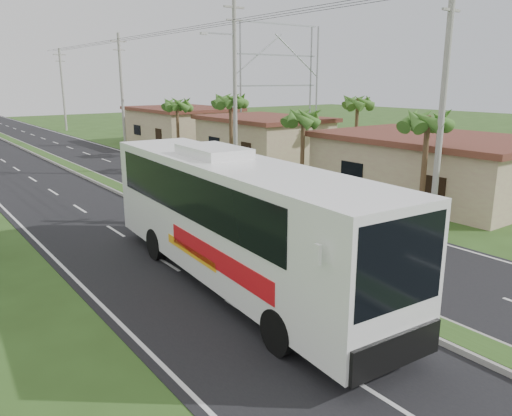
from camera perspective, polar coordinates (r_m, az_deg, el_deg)
ground at (r=16.94m, az=8.54°, el=-8.61°), size 180.00×180.00×0.00m
road_asphalt at (r=33.50m, az=-16.40°, el=2.53°), size 14.00×160.00×0.02m
median_strip at (r=33.48m, az=-16.42°, el=2.69°), size 1.20×160.00×0.18m
lane_edge_right at (r=36.29m, az=-6.46°, el=3.90°), size 0.12×160.00×0.01m
shop_near at (r=30.70m, az=19.35°, el=4.62°), size 8.60×12.60×3.52m
shop_mid at (r=41.69m, az=0.82°, el=7.94°), size 7.60×10.60×3.67m
shop_far at (r=53.42m, az=-8.47°, el=9.30°), size 8.60×11.60×3.82m
palm_verge_a at (r=24.57m, az=19.06°, el=9.36°), size 2.40×2.40×5.45m
palm_verge_b at (r=30.86m, az=5.42°, el=10.24°), size 2.40×2.40×5.05m
palm_verge_c at (r=35.98m, az=-2.92°, el=12.10°), size 2.40×2.40×5.85m
palm_verge_d at (r=44.00m, az=-9.03°, el=11.63°), size 2.40×2.40×5.25m
palm_behind_shop at (r=38.67m, az=11.54°, el=11.72°), size 2.40×2.40×5.65m
utility_pole_a at (r=23.55m, az=20.57°, el=11.32°), size 1.60×0.28×11.00m
utility_pole_b at (r=34.94m, az=-2.47°, el=13.90°), size 3.20×0.28×12.00m
utility_pole_c at (r=52.70m, az=-15.10°, el=12.98°), size 1.60×0.28×11.00m
utility_pole_d at (r=71.65m, az=-21.22°, el=12.58°), size 1.60×0.28×10.50m
billboard_lattice at (r=52.66m, az=2.51°, el=14.70°), size 10.18×1.18×12.07m
coach_bus_main at (r=16.07m, az=-2.58°, el=-0.53°), size 3.81×13.89×4.44m
motorcyclist at (r=23.51m, az=-9.89°, el=0.11°), size 1.97×1.24×2.38m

